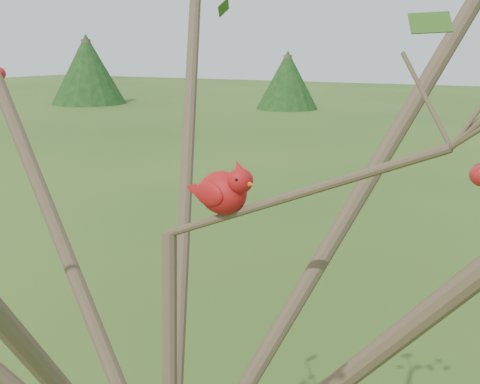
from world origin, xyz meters
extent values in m
ellipsoid|color=red|center=(0.10, 0.09, 2.06)|extent=(0.13, 0.11, 0.09)
sphere|color=red|center=(0.15, 0.07, 2.10)|extent=(0.06, 0.06, 0.05)
cone|color=red|center=(0.14, 0.08, 2.12)|extent=(0.04, 0.04, 0.04)
cone|color=#D85914|center=(0.17, 0.07, 2.09)|extent=(0.03, 0.02, 0.02)
ellipsoid|color=black|center=(0.16, 0.07, 2.09)|extent=(0.02, 0.03, 0.02)
cube|color=red|center=(0.03, 0.11, 2.05)|extent=(0.07, 0.04, 0.04)
ellipsoid|color=red|center=(0.10, 0.12, 2.07)|extent=(0.08, 0.05, 0.05)
ellipsoid|color=red|center=(0.08, 0.06, 2.07)|extent=(0.08, 0.05, 0.05)
cylinder|color=#433224|center=(-9.09, 20.96, 1.05)|extent=(0.31, 0.31, 2.09)
cone|color=black|center=(-9.09, 20.96, 1.13)|extent=(2.44, 2.44, 2.27)
cylinder|color=#433224|center=(-17.55, 18.95, 1.36)|extent=(0.41, 0.41, 2.72)
cone|color=black|center=(-17.55, 18.95, 1.47)|extent=(3.17, 3.17, 2.95)
camera|label=1|loc=(0.71, -0.96, 2.36)|focal=45.00mm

